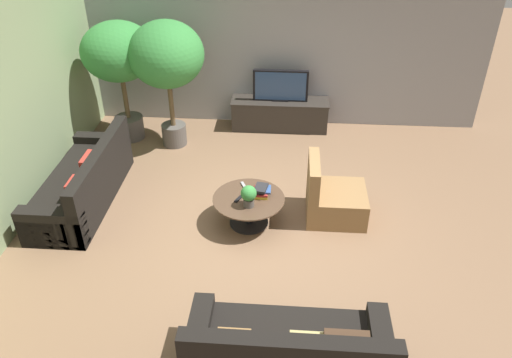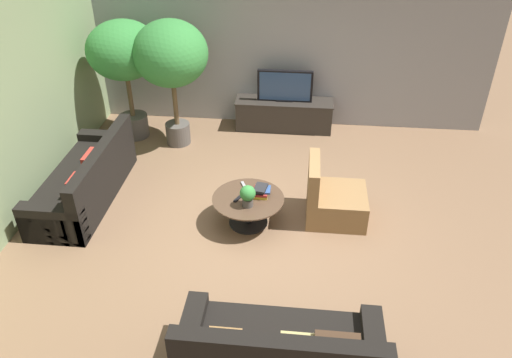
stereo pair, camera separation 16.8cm
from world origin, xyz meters
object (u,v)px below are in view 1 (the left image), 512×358
Objects in this scene: couch_near_entry at (289,354)px; armchair_wicker at (332,199)px; couch_by_wall at (84,184)px; coffee_table at (249,206)px; media_console at (280,114)px; television at (281,86)px; potted_palm_tall at (119,57)px; potted_plant_tabletop at (249,195)px; potted_palm_corner at (167,58)px.

armchair_wicker is (0.55, 2.58, -0.02)m from couch_near_entry.
armchair_wicker reaches higher than couch_near_entry.
coffee_table is at bearing 81.41° from couch_by_wall.
armchair_wicker is (0.80, -2.59, -0.01)m from media_console.
television reaches higher than media_console.
coffee_table is at bearing -45.06° from potted_palm_tall.
media_console is 2.02× the size of armchair_wicker.
media_console is 3.05m from potted_plant_tabletop.
coffee_table is 2.41m from couch_by_wall.
couch_near_entry is 0.90× the size of potted_palm_corner.
coffee_table is 2.86m from potted_palm_corner.
media_console reaches higher than coffee_table.
couch_by_wall is (-2.70, -2.49, 0.00)m from media_console.
couch_near_entry is at bearing -87.17° from media_console.
media_console is at bearing 90.00° from television.
couch_by_wall is 7.31× the size of potted_plant_tabletop.
armchair_wicker is 0.41× the size of potted_palm_corner.
media_console is 5.83× the size of potted_plant_tabletop.
armchair_wicker is at bearing -72.75° from media_console.
television reaches higher than armchair_wicker.
potted_palm_tall is at bearing -168.11° from television.
armchair_wicker reaches higher than potted_plant_tabletop.
potted_plant_tabletop is at bearing -75.42° from couch_near_entry.
media_console is 3.67m from couch_by_wall.
couch_by_wall is 2.34m from potted_palm_corner.
couch_near_entry is 5.56m from potted_palm_tall.
coffee_table is (-0.32, -2.85, 0.00)m from media_console.
television is 0.47× the size of potted_palm_tall.
media_console is at bearing -87.17° from couch_near_entry.
armchair_wicker is 1.23m from potted_plant_tabletop.
media_console is at bearing 83.63° from coffee_table.
couch_near_entry is (0.57, -2.31, 0.00)m from coffee_table.
media_console is 0.85× the size of potted_palm_tall.
television is at bearing 22.33° from potted_palm_corner.
couch_near_entry is at bearing 47.86° from couch_by_wall.
potted_plant_tabletop is at bearing 111.31° from armchair_wicker.
coffee_table is (-0.32, -2.85, -0.53)m from television.
potted_palm_corner is at bearing -157.62° from media_console.
armchair_wicker is at bearing 13.19° from coffee_table.
potted_plant_tabletop is (-0.30, -3.02, 0.30)m from media_console.
couch_by_wall is 1.03× the size of potted_palm_corner.
armchair_wicker is at bearing 88.42° from couch_by_wall.
television is 3.71m from couch_by_wall.
armchair_wicker is 0.42× the size of potted_palm_tall.
media_console is at bearing 84.27° from potted_plant_tabletop.
television is 0.44× the size of couch_by_wall.
couch_near_entry is (2.95, -2.67, 0.00)m from couch_by_wall.
potted_palm_tall reaches higher than potted_plant_tabletop.
potted_palm_tall reaches higher than couch_by_wall.
media_console is 0.80× the size of couch_by_wall.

